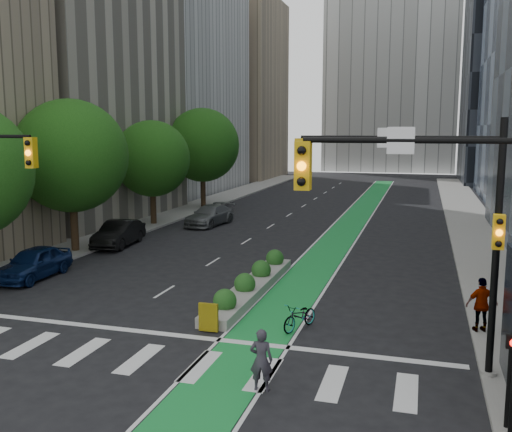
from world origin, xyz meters
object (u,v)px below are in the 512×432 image
Objects in this scene: median_planter at (252,284)px; parked_car_left_near at (34,263)px; parked_car_left_mid at (119,234)px; parked_car_left_far at (210,215)px; bicycle at (300,316)px; pedestrian_far at (482,305)px; cyclist at (261,360)px.

parked_car_left_near is (-10.67, -0.70, 0.39)m from median_planter.
parked_car_left_far is (2.50, 8.88, -0.04)m from parked_car_left_mid.
pedestrian_far is (6.10, 1.16, 0.61)m from bicycle.
pedestrian_far is (17.30, -19.01, 0.35)m from parked_car_left_far.
parked_car_left_far reaches higher than bicycle.
bicycle is 17.76m from parked_car_left_mid.
parked_car_left_near is (-13.67, 3.31, 0.28)m from bicycle.
pedestrian_far is at bearing -40.22° from parked_car_left_far.
parked_car_left_near is 0.87× the size of parked_car_left_far.
parked_car_left_near is 2.35× the size of pedestrian_far.
pedestrian_far reaches higher than parked_car_left_near.
cyclist is at bearing -33.34° from parked_car_left_near.
parked_car_left_near is 0.94× the size of parked_car_left_mid.
parked_car_left_near is at bearing -176.25° from median_planter.
parked_car_left_mid is (-13.70, 11.29, 0.30)m from bicycle.
parked_car_left_near reaches higher than median_planter.
parked_car_left_far is at bearing -71.89° from cyclist.
parked_car_left_mid reaches higher than parked_car_left_far.
cyclist is 21.31m from parked_car_left_mid.
bicycle is (3.00, -4.01, 0.11)m from median_planter.
parked_car_left_mid is 2.51× the size of pedestrian_far.
parked_car_left_far is 25.71m from pedestrian_far.
pedestrian_far is at bearing -140.43° from cyclist.
cyclist reaches higher than parked_car_left_mid.
cyclist reaches higher than bicycle.
pedestrian_far is at bearing -17.37° from median_planter.
cyclist is at bearing -65.90° from bicycle.
cyclist is 0.37× the size of parked_car_left_mid.
bicycle is 23.07m from parked_car_left_far.
parked_car_left_far is (-11.20, 20.17, 0.26)m from bicycle.
median_planter is 12.95m from parked_car_left_mid.
parked_car_left_near is at bearing -169.50° from bicycle.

